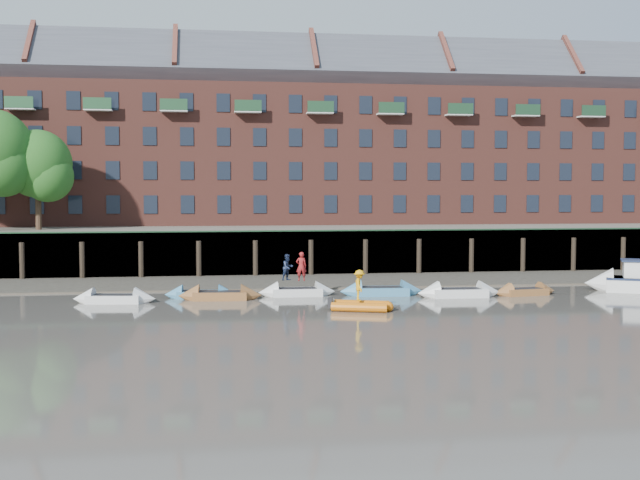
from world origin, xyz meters
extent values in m
plane|color=#5C574F|center=(0.00, 0.00, 0.00)|extent=(220.00, 220.00, 0.00)
cube|color=#3D382F|center=(0.00, 18.00, 0.00)|extent=(110.00, 8.00, 0.50)
cube|color=#4C4336|center=(0.00, 14.60, 0.00)|extent=(110.00, 1.60, 0.10)
cube|color=#2D2A26|center=(0.00, 22.40, 1.60)|extent=(110.00, 0.80, 3.20)
cylinder|color=black|center=(-22.00, 21.75, 1.30)|extent=(0.36, 0.36, 2.60)
cylinder|color=black|center=(-18.00, 21.75, 1.30)|extent=(0.36, 0.36, 2.60)
cylinder|color=black|center=(-14.00, 21.75, 1.30)|extent=(0.36, 0.36, 2.60)
cylinder|color=black|center=(-10.00, 21.75, 1.30)|extent=(0.36, 0.36, 2.60)
cylinder|color=black|center=(-6.00, 21.75, 1.30)|extent=(0.36, 0.36, 2.60)
cylinder|color=black|center=(-2.00, 21.75, 1.30)|extent=(0.36, 0.36, 2.60)
cylinder|color=black|center=(2.00, 21.75, 1.30)|extent=(0.36, 0.36, 2.60)
cylinder|color=black|center=(6.00, 21.75, 1.30)|extent=(0.36, 0.36, 2.60)
cylinder|color=black|center=(10.00, 21.75, 1.30)|extent=(0.36, 0.36, 2.60)
cylinder|color=black|center=(14.00, 21.75, 1.30)|extent=(0.36, 0.36, 2.60)
cylinder|color=black|center=(18.00, 21.75, 1.30)|extent=(0.36, 0.36, 2.60)
cylinder|color=black|center=(22.00, 21.75, 1.30)|extent=(0.36, 0.36, 2.60)
cube|color=#264C2D|center=(0.00, 22.10, 3.25)|extent=(110.00, 0.06, 0.10)
cube|color=#5E594D|center=(0.00, 36.00, 1.60)|extent=(110.00, 28.00, 3.20)
cube|color=brown|center=(0.00, 37.00, 9.20)|extent=(80.00, 10.00, 12.00)
cube|color=#42444C|center=(0.00, 37.00, 16.40)|extent=(80.60, 15.56, 15.56)
cube|color=black|center=(-23.00, 31.98, 5.00)|extent=(1.10, 0.12, 1.50)
cube|color=black|center=(-20.00, 31.98, 5.00)|extent=(1.10, 0.12, 1.50)
cube|color=black|center=(-17.00, 31.98, 5.00)|extent=(1.10, 0.12, 1.50)
cube|color=black|center=(-14.00, 31.98, 5.00)|extent=(1.10, 0.12, 1.50)
cube|color=black|center=(-11.00, 31.98, 5.00)|extent=(1.10, 0.12, 1.50)
cube|color=black|center=(-8.00, 31.98, 5.00)|extent=(1.10, 0.12, 1.50)
cube|color=black|center=(-5.00, 31.98, 5.00)|extent=(1.10, 0.12, 1.50)
cube|color=black|center=(-2.00, 31.98, 5.00)|extent=(1.10, 0.12, 1.50)
cube|color=black|center=(1.00, 31.98, 5.00)|extent=(1.10, 0.12, 1.50)
cube|color=black|center=(4.00, 31.98, 5.00)|extent=(1.10, 0.12, 1.50)
cube|color=black|center=(7.00, 31.98, 5.00)|extent=(1.10, 0.12, 1.50)
cube|color=black|center=(10.00, 31.98, 5.00)|extent=(1.10, 0.12, 1.50)
cube|color=black|center=(13.00, 31.98, 5.00)|extent=(1.10, 0.12, 1.50)
cube|color=black|center=(16.00, 31.98, 5.00)|extent=(1.10, 0.12, 1.50)
cube|color=black|center=(19.00, 31.98, 5.00)|extent=(1.10, 0.12, 1.50)
cube|color=black|center=(22.00, 31.98, 5.00)|extent=(1.10, 0.12, 1.50)
cube|color=black|center=(25.00, 31.98, 5.00)|extent=(1.10, 0.12, 1.50)
cube|color=black|center=(28.00, 31.98, 5.00)|extent=(1.10, 0.12, 1.50)
cube|color=black|center=(-23.00, 31.98, 7.80)|extent=(1.10, 0.12, 1.50)
cube|color=black|center=(-20.00, 31.98, 7.80)|extent=(1.10, 0.12, 1.50)
cube|color=black|center=(-17.00, 31.98, 7.80)|extent=(1.10, 0.12, 1.50)
cube|color=black|center=(-14.00, 31.98, 7.80)|extent=(1.10, 0.12, 1.50)
cube|color=black|center=(-11.00, 31.98, 7.80)|extent=(1.10, 0.12, 1.50)
cube|color=black|center=(-8.00, 31.98, 7.80)|extent=(1.10, 0.12, 1.50)
cube|color=black|center=(-5.00, 31.98, 7.80)|extent=(1.10, 0.12, 1.50)
cube|color=black|center=(-2.00, 31.98, 7.80)|extent=(1.10, 0.12, 1.50)
cube|color=black|center=(1.00, 31.98, 7.80)|extent=(1.10, 0.12, 1.50)
cube|color=black|center=(4.00, 31.98, 7.80)|extent=(1.10, 0.12, 1.50)
cube|color=black|center=(7.00, 31.98, 7.80)|extent=(1.10, 0.12, 1.50)
cube|color=black|center=(10.00, 31.98, 7.80)|extent=(1.10, 0.12, 1.50)
cube|color=black|center=(13.00, 31.98, 7.80)|extent=(1.10, 0.12, 1.50)
cube|color=black|center=(16.00, 31.98, 7.80)|extent=(1.10, 0.12, 1.50)
cube|color=black|center=(19.00, 31.98, 7.80)|extent=(1.10, 0.12, 1.50)
cube|color=black|center=(22.00, 31.98, 7.80)|extent=(1.10, 0.12, 1.50)
cube|color=black|center=(25.00, 31.98, 7.80)|extent=(1.10, 0.12, 1.50)
cube|color=black|center=(28.00, 31.98, 7.80)|extent=(1.10, 0.12, 1.50)
cube|color=black|center=(-23.00, 31.98, 10.60)|extent=(1.10, 0.12, 1.50)
cube|color=black|center=(-20.00, 31.98, 10.60)|extent=(1.10, 0.12, 1.50)
cube|color=black|center=(-17.00, 31.98, 10.60)|extent=(1.10, 0.12, 1.50)
cube|color=black|center=(-14.00, 31.98, 10.60)|extent=(1.10, 0.12, 1.50)
cube|color=black|center=(-11.00, 31.98, 10.60)|extent=(1.10, 0.12, 1.50)
cube|color=black|center=(-8.00, 31.98, 10.60)|extent=(1.10, 0.12, 1.50)
cube|color=black|center=(-5.00, 31.98, 10.60)|extent=(1.10, 0.12, 1.50)
cube|color=black|center=(-2.00, 31.98, 10.60)|extent=(1.10, 0.12, 1.50)
cube|color=black|center=(1.00, 31.98, 10.60)|extent=(1.10, 0.12, 1.50)
cube|color=black|center=(4.00, 31.98, 10.60)|extent=(1.10, 0.12, 1.50)
cube|color=black|center=(7.00, 31.98, 10.60)|extent=(1.10, 0.12, 1.50)
cube|color=black|center=(10.00, 31.98, 10.60)|extent=(1.10, 0.12, 1.50)
cube|color=black|center=(13.00, 31.98, 10.60)|extent=(1.10, 0.12, 1.50)
cube|color=black|center=(16.00, 31.98, 10.60)|extent=(1.10, 0.12, 1.50)
cube|color=black|center=(19.00, 31.98, 10.60)|extent=(1.10, 0.12, 1.50)
cube|color=black|center=(22.00, 31.98, 10.60)|extent=(1.10, 0.12, 1.50)
cube|color=black|center=(25.00, 31.98, 10.60)|extent=(1.10, 0.12, 1.50)
cube|color=black|center=(28.00, 31.98, 10.60)|extent=(1.10, 0.12, 1.50)
cube|color=black|center=(-23.00, 31.98, 13.40)|extent=(1.10, 0.12, 1.50)
cube|color=black|center=(-20.00, 31.98, 13.40)|extent=(1.10, 0.12, 1.50)
cube|color=black|center=(-17.00, 31.98, 13.40)|extent=(1.10, 0.12, 1.50)
cube|color=black|center=(-14.00, 31.98, 13.40)|extent=(1.10, 0.12, 1.50)
cube|color=black|center=(-11.00, 31.98, 13.40)|extent=(1.10, 0.12, 1.50)
cube|color=black|center=(-8.00, 31.98, 13.40)|extent=(1.10, 0.12, 1.50)
cube|color=black|center=(-5.00, 31.98, 13.40)|extent=(1.10, 0.12, 1.50)
cube|color=black|center=(-2.00, 31.98, 13.40)|extent=(1.10, 0.12, 1.50)
cube|color=black|center=(1.00, 31.98, 13.40)|extent=(1.10, 0.12, 1.50)
cube|color=black|center=(4.00, 31.98, 13.40)|extent=(1.10, 0.12, 1.50)
cube|color=black|center=(7.00, 31.98, 13.40)|extent=(1.10, 0.12, 1.50)
cube|color=black|center=(10.00, 31.98, 13.40)|extent=(1.10, 0.12, 1.50)
cube|color=black|center=(13.00, 31.98, 13.40)|extent=(1.10, 0.12, 1.50)
cube|color=black|center=(16.00, 31.98, 13.40)|extent=(1.10, 0.12, 1.50)
cube|color=black|center=(19.00, 31.98, 13.40)|extent=(1.10, 0.12, 1.50)
cube|color=black|center=(22.00, 31.98, 13.40)|extent=(1.10, 0.12, 1.50)
cube|color=black|center=(25.00, 31.98, 13.40)|extent=(1.10, 0.12, 1.50)
cube|color=black|center=(28.00, 31.98, 13.40)|extent=(1.10, 0.12, 1.50)
cylinder|color=#3A281C|center=(-22.00, 27.50, 5.20)|extent=(0.44, 0.44, 4.00)
sphere|color=#26601D|center=(-22.00, 27.50, 8.16)|extent=(5.12, 5.12, 5.12)
cube|color=silver|center=(-14.47, 9.47, 0.23)|extent=(3.05, 1.67, 0.45)
cone|color=silver|center=(-12.79, 9.26, 0.23)|extent=(1.29, 1.44, 1.31)
cone|color=silver|center=(-16.15, 9.69, 0.23)|extent=(1.29, 1.44, 1.31)
cube|color=black|center=(-14.47, 9.47, 0.43)|extent=(2.53, 1.28, 0.06)
cube|color=teal|center=(-9.79, 10.81, 0.21)|extent=(2.75, 1.42, 0.41)
cone|color=teal|center=(-8.25, 10.68, 0.21)|extent=(1.13, 1.28, 1.20)
cone|color=teal|center=(-11.33, 10.95, 0.21)|extent=(1.13, 1.28, 1.20)
cube|color=black|center=(-9.79, 10.81, 0.39)|extent=(2.28, 1.09, 0.06)
cube|color=brown|center=(-8.70, 9.96, 0.24)|extent=(3.09, 1.55, 0.47)
cone|color=brown|center=(-6.95, 9.85, 0.24)|extent=(1.26, 1.43, 1.36)
cone|color=brown|center=(-10.46, 10.08, 0.24)|extent=(1.26, 1.43, 1.36)
cube|color=black|center=(-8.70, 9.96, 0.45)|extent=(2.57, 1.18, 0.06)
cube|color=silver|center=(-4.23, 11.00, 0.23)|extent=(2.91, 1.33, 0.45)
cone|color=silver|center=(-2.53, 11.01, 0.23)|extent=(1.14, 1.32, 1.31)
cone|color=silver|center=(-5.92, 10.99, 0.23)|extent=(1.14, 1.32, 1.31)
cube|color=black|center=(-4.23, 11.00, 0.43)|extent=(2.42, 1.00, 0.06)
cube|color=teal|center=(0.71, 10.55, 0.25)|extent=(3.21, 1.60, 0.49)
cone|color=teal|center=(2.54, 10.44, 0.25)|extent=(1.30, 1.49, 1.42)
cone|color=teal|center=(-1.11, 10.66, 0.25)|extent=(1.30, 1.49, 1.42)
cube|color=black|center=(0.71, 10.55, 0.47)|extent=(2.67, 1.21, 0.06)
cube|color=silver|center=(5.02, 9.22, 0.25)|extent=(3.18, 1.49, 0.49)
cone|color=silver|center=(6.85, 9.18, 0.25)|extent=(1.25, 1.45, 1.42)
cone|color=silver|center=(3.18, 9.26, 0.25)|extent=(1.25, 1.45, 1.42)
cube|color=black|center=(5.02, 9.22, 0.47)|extent=(2.65, 1.12, 0.06)
cube|color=brown|center=(9.12, 9.46, 0.20)|extent=(2.73, 1.56, 0.40)
cone|color=brown|center=(10.60, 9.70, 0.20)|extent=(1.18, 1.31, 1.16)
cone|color=brown|center=(7.64, 9.21, 0.20)|extent=(1.18, 1.31, 1.16)
cube|color=black|center=(9.12, 9.46, 0.38)|extent=(2.26, 1.21, 0.06)
cylinder|color=#CE650E|center=(-1.46, 5.33, 0.24)|extent=(2.85, 1.37, 0.47)
cylinder|color=#CE650E|center=(-1.78, 4.39, 0.24)|extent=(2.85, 1.37, 0.47)
sphere|color=#CE650E|center=(-0.27, 4.40, 0.24)|extent=(0.54, 0.54, 0.54)
cube|color=black|center=(-1.62, 4.86, 0.24)|extent=(2.51, 1.54, 0.16)
cone|color=silver|center=(14.46, 10.90, 0.44)|extent=(2.34, 2.49, 1.97)
imported|color=maroon|center=(-3.97, 10.99, 1.73)|extent=(0.62, 0.41, 1.70)
imported|color=#19233F|center=(-4.73, 11.29, 1.66)|extent=(0.96, 0.92, 1.56)
imported|color=orange|center=(-1.68, 4.87, 1.30)|extent=(0.67, 1.07, 1.59)
camera|label=1|loc=(-9.37, -35.27, 6.16)|focal=45.00mm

